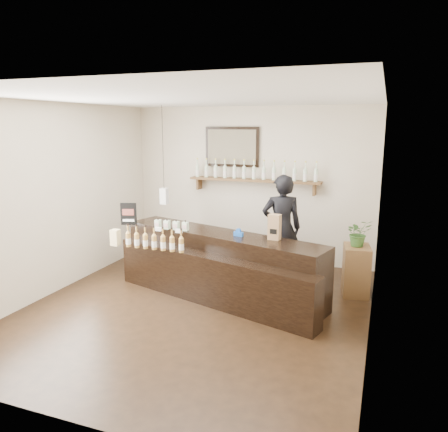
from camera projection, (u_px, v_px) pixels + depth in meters
ground at (196, 309)px, 5.98m from camera, size 5.00×5.00×0.00m
room_shell at (194, 186)px, 5.63m from camera, size 5.00×5.00×5.00m
back_wall_decor at (241, 166)px, 7.85m from camera, size 2.66×0.96×1.69m
counter at (218, 267)px, 6.39m from camera, size 3.32×1.78×1.08m
promo_sign at (129, 214)px, 6.87m from camera, size 0.25×0.10×0.35m
paper_bag at (274, 227)px, 5.99m from camera, size 0.17×0.14×0.35m
tape_dispenser at (238, 233)px, 6.19m from camera, size 0.14×0.08×0.11m
side_cabinet at (356, 270)px, 6.44m from camera, size 0.44×0.56×0.73m
potted_plant at (358, 233)px, 6.33m from camera, size 0.47×0.45×0.40m
shopkeeper at (282, 221)px, 6.92m from camera, size 0.82×0.68×1.94m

